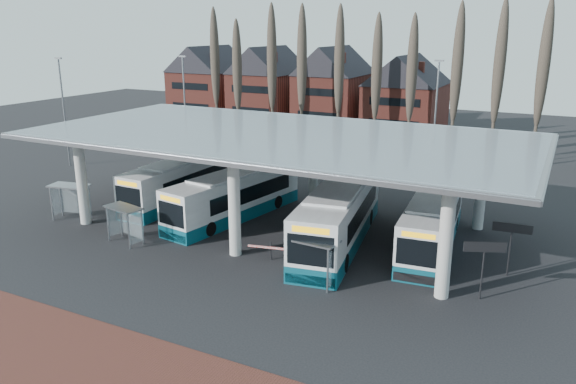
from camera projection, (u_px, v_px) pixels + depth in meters
The scene contains 17 objects.
ground at pixel (212, 270), 30.94m from camera, with size 140.00×140.00×0.00m, color black.
station_canopy at pixel (279, 143), 36.17m from camera, with size 32.00×16.00×6.34m.
poplar_row at pixel (394, 69), 56.67m from camera, with size 45.10×1.10×14.50m.
townhouse_row at pixel (300, 82), 73.72m from camera, with size 36.80×10.30×12.25m.
lamp_post_a at pixel (185, 105), 56.05m from camera, with size 0.80×0.16×10.17m.
lamp_post_b at pixel (435, 116), 49.06m from camera, with size 0.80×0.16×10.17m.
lamp_post_d at pixel (64, 110), 52.68m from camera, with size 0.80×0.16×10.17m.
bus_0 at pixel (184, 181), 42.93m from camera, with size 2.73×11.83×3.28m.
bus_1 at pixel (235, 196), 39.14m from camera, with size 4.35×12.03×3.27m.
bus_2 at pixel (339, 216), 34.47m from camera, with size 4.90×13.47×3.67m.
bus_3 at pixel (432, 222), 33.94m from camera, with size 3.54×11.72×3.21m.
shelter_0 at pixel (71, 194), 38.67m from camera, with size 2.89×1.86×2.48m.
shelter_1 at pixel (126, 216), 34.50m from camera, with size 2.69×1.73×2.31m.
shelter_2 at pixel (314, 251), 28.87m from camera, with size 2.76×1.51×2.48m.
info_sign_0 at pixel (485, 251), 26.93m from camera, with size 1.91×0.89×3.01m.
info_sign_1 at pixel (512, 232), 29.56m from camera, with size 2.00×0.27×2.97m.
barrier at pixel (267, 248), 31.75m from camera, with size 2.15×0.81×1.09m.
Camera 1 is at (16.63, -23.46, 12.90)m, focal length 35.00 mm.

